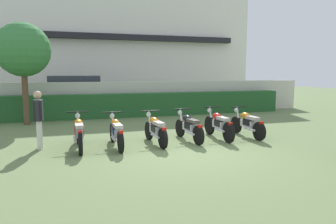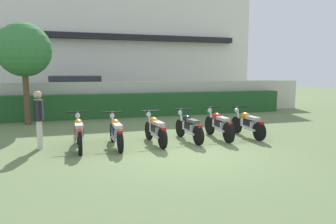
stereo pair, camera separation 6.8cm
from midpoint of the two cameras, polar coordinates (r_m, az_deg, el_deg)
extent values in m
plane|color=#607547|center=(8.09, 3.23, -7.54)|extent=(60.00, 60.00, 0.00)
cube|color=white|center=(24.20, -11.21, 11.70)|extent=(20.19, 6.00, 7.96)
cube|color=black|center=(21.03, -10.20, 13.50)|extent=(16.96, 0.50, 0.36)
cube|color=beige|center=(15.33, -7.09, 2.54)|extent=(19.18, 0.30, 1.62)
cube|color=#235628|center=(14.67, -6.57, 1.30)|extent=(15.35, 0.70, 1.09)
cube|color=black|center=(18.04, -16.33, 2.79)|extent=(4.54, 1.95, 1.00)
cube|color=#2D333D|center=(17.99, -17.06, 5.38)|extent=(2.74, 1.76, 0.65)
cylinder|color=black|center=(19.13, -11.70, 1.97)|extent=(0.68, 0.24, 0.68)
cylinder|color=black|center=(17.30, -10.92, 1.44)|extent=(0.68, 0.24, 0.68)
cylinder|color=black|center=(18.99, -21.17, 1.59)|extent=(0.68, 0.24, 0.68)
cylinder|color=black|center=(17.15, -21.39, 1.02)|extent=(0.68, 0.24, 0.68)
cylinder|color=brown|center=(13.46, -24.90, 2.53)|extent=(0.23, 0.23, 2.22)
sphere|color=#387A3D|center=(13.45, -25.33, 10.35)|extent=(2.09, 2.09, 2.09)
cylinder|color=black|center=(9.44, -16.42, -3.71)|extent=(0.10, 0.63, 0.63)
cylinder|color=black|center=(8.14, -16.08, -5.44)|extent=(0.10, 0.63, 0.63)
cube|color=silver|center=(8.71, -16.28, -3.61)|extent=(0.21, 0.60, 0.22)
ellipsoid|color=orange|center=(8.84, -16.38, -1.94)|extent=(0.23, 0.44, 0.22)
cube|color=#B2ADA3|center=(8.45, -16.28, -2.50)|extent=(0.21, 0.52, 0.10)
cube|color=red|center=(7.98, -16.12, -3.64)|extent=(0.10, 0.08, 0.08)
cylinder|color=silver|center=(9.30, -16.47, -1.87)|extent=(0.05, 0.23, 0.65)
cylinder|color=black|center=(9.17, -16.52, 0.02)|extent=(0.60, 0.04, 0.04)
sphere|color=silver|center=(9.38, -16.53, -0.68)|extent=(0.14, 0.14, 0.14)
cylinder|color=silver|center=(8.49, -17.00, -4.81)|extent=(0.08, 0.55, 0.07)
cube|color=#A51414|center=(8.65, -16.28, -3.34)|extent=(0.24, 0.36, 0.20)
cylinder|color=black|center=(9.44, -10.38, -3.76)|extent=(0.10, 0.56, 0.56)
cylinder|color=black|center=(8.14, -8.97, -5.50)|extent=(0.10, 0.56, 0.56)
cube|color=silver|center=(8.71, -9.70, -3.66)|extent=(0.21, 0.60, 0.22)
ellipsoid|color=orange|center=(8.84, -9.91, -2.00)|extent=(0.23, 0.44, 0.22)
cube|color=beige|center=(8.45, -9.48, -2.55)|extent=(0.21, 0.52, 0.10)
cube|color=red|center=(7.99, -8.89, -3.69)|extent=(0.10, 0.08, 0.08)
cylinder|color=silver|center=(9.29, -10.34, -1.92)|extent=(0.05, 0.23, 0.65)
cylinder|color=black|center=(9.16, -10.30, -0.03)|extent=(0.60, 0.05, 0.04)
sphere|color=silver|center=(9.38, -10.47, -0.73)|extent=(0.14, 0.14, 0.14)
cylinder|color=silver|center=(8.48, -10.21, -4.88)|extent=(0.08, 0.55, 0.07)
cube|color=navy|center=(8.65, -9.65, -3.40)|extent=(0.25, 0.36, 0.20)
cylinder|color=black|center=(9.60, -3.75, -3.45)|extent=(0.13, 0.57, 0.56)
cylinder|color=black|center=(8.47, -1.19, -4.89)|extent=(0.13, 0.57, 0.56)
cube|color=silver|center=(8.96, -2.45, -3.25)|extent=(0.24, 0.61, 0.22)
ellipsoid|color=orange|center=(9.08, -2.82, -1.64)|extent=(0.25, 0.45, 0.22)
cube|color=#B2ADA3|center=(8.71, -1.96, -2.15)|extent=(0.24, 0.53, 0.10)
cube|color=red|center=(8.32, -0.96, -3.14)|extent=(0.11, 0.09, 0.08)
cylinder|color=silver|center=(9.46, -3.60, -1.64)|extent=(0.07, 0.23, 0.65)
cylinder|color=black|center=(9.33, -3.44, 0.22)|extent=(0.60, 0.08, 0.04)
sphere|color=silver|center=(9.54, -3.81, -0.48)|extent=(0.14, 0.14, 0.14)
cylinder|color=silver|center=(8.71, -2.65, -4.42)|extent=(0.11, 0.55, 0.07)
cube|color=black|center=(8.90, -2.35, -2.99)|extent=(0.26, 0.38, 0.20)
cylinder|color=black|center=(10.04, 2.05, -2.96)|extent=(0.13, 0.57, 0.56)
cylinder|color=black|center=(8.91, 5.42, -4.31)|extent=(0.13, 0.57, 0.56)
cube|color=silver|center=(9.40, 3.77, -2.75)|extent=(0.24, 0.61, 0.22)
ellipsoid|color=black|center=(9.52, 3.34, -1.22)|extent=(0.25, 0.46, 0.22)
cube|color=#4C4742|center=(9.16, 4.40, -1.69)|extent=(0.24, 0.53, 0.10)
cube|color=red|center=(8.77, 5.74, -2.64)|extent=(0.11, 0.09, 0.08)
cylinder|color=silver|center=(9.91, 2.27, -1.22)|extent=(0.07, 0.23, 0.65)
cylinder|color=black|center=(9.79, 2.49, 0.56)|extent=(0.60, 0.08, 0.04)
sphere|color=silver|center=(9.99, 2.01, -0.11)|extent=(0.14, 0.14, 0.14)
cylinder|color=silver|center=(9.15, 3.76, -3.86)|extent=(0.11, 0.55, 0.07)
cube|color=black|center=(9.35, 3.90, -2.50)|extent=(0.27, 0.38, 0.20)
cylinder|color=black|center=(10.47, 7.46, -2.45)|extent=(0.09, 0.62, 0.62)
cylinder|color=black|center=(9.31, 10.90, -3.74)|extent=(0.09, 0.62, 0.62)
cube|color=silver|center=(9.81, 9.23, -2.25)|extent=(0.20, 0.60, 0.22)
ellipsoid|color=red|center=(9.93, 8.81, -0.79)|extent=(0.22, 0.44, 0.22)
cube|color=#B2ADA3|center=(9.58, 9.87, -1.23)|extent=(0.20, 0.52, 0.10)
cube|color=red|center=(9.18, 11.24, -2.14)|extent=(0.10, 0.08, 0.08)
cylinder|color=silver|center=(10.34, 7.70, -0.79)|extent=(0.05, 0.23, 0.65)
cylinder|color=black|center=(10.22, 7.95, 0.92)|extent=(0.60, 0.04, 0.04)
sphere|color=silver|center=(10.41, 7.46, 0.28)|extent=(0.14, 0.14, 0.14)
cylinder|color=silver|center=(9.56, 9.25, -3.29)|extent=(0.07, 0.55, 0.07)
cube|color=black|center=(9.76, 9.37, -2.01)|extent=(0.24, 0.36, 0.20)
cylinder|color=black|center=(10.89, 12.29, -2.30)|extent=(0.11, 0.57, 0.57)
cylinder|color=black|center=(9.84, 16.25, -3.45)|extent=(0.11, 0.57, 0.57)
cube|color=silver|center=(10.29, 14.35, -2.07)|extent=(0.22, 0.61, 0.22)
ellipsoid|color=orange|center=(10.40, 13.87, -0.68)|extent=(0.24, 0.45, 0.22)
cube|color=#B2ADA3|center=(10.07, 15.12, -1.09)|extent=(0.22, 0.53, 0.10)
cube|color=red|center=(9.71, 16.66, -1.92)|extent=(0.10, 0.08, 0.08)
cylinder|color=silver|center=(10.77, 12.59, -0.69)|extent=(0.06, 0.23, 0.65)
cylinder|color=black|center=(10.65, 12.89, 0.95)|extent=(0.60, 0.06, 0.04)
sphere|color=silver|center=(10.84, 12.30, 0.32)|extent=(0.14, 0.14, 0.14)
cylinder|color=silver|center=(10.04, 14.55, -3.06)|extent=(0.09, 0.55, 0.07)
cube|color=black|center=(10.24, 14.51, -1.83)|extent=(0.25, 0.37, 0.20)
cylinder|color=silver|center=(9.26, -22.72, -3.73)|extent=(0.13, 0.13, 0.78)
cylinder|color=silver|center=(9.05, -22.83, -3.97)|extent=(0.13, 0.13, 0.78)
cube|color=#232328|center=(9.06, -22.98, 0.31)|extent=(0.22, 0.46, 0.55)
cylinder|color=#232328|center=(9.33, -22.83, 0.59)|extent=(0.09, 0.09, 0.53)
cylinder|color=#232328|center=(8.78, -23.15, 0.19)|extent=(0.09, 0.09, 0.53)
sphere|color=tan|center=(9.02, -23.11, 2.91)|extent=(0.21, 0.21, 0.21)
camera|label=1|loc=(0.03, -90.21, -0.03)|focal=33.08mm
camera|label=2|loc=(0.03, 89.79, 0.03)|focal=33.08mm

